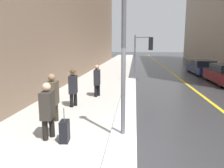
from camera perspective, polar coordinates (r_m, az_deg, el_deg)
The scene contains 12 objects.
ground_plane at distance 5.24m, azimuth -0.20°, elevation -19.38°, with size 160.00×160.00×0.00m, color #2D2D30.
sidewalk_slab at distance 19.86m, azimuth -1.30°, elevation 2.65°, with size 4.00×80.00×0.01m.
road_centre_stripe at distance 20.01m, azimuth 16.02°, elevation 2.31°, with size 0.16×80.00×0.00m.
snow_bank_curb at distance 10.25m, azimuth 4.25°, elevation -4.01°, with size 0.72×12.57×0.17m.
lamp_post at distance 5.72m, azimuth 3.05°, elevation 9.67°, with size 0.28×0.28×4.15m.
traffic_light_near at distance 15.86m, azimuth 8.64°, elevation 9.20°, with size 1.31×0.32×3.29m.
pedestrian_trailing at distance 6.25m, azimuth -16.49°, elevation -6.07°, with size 0.35×0.54×1.59m.
pedestrian_nearside at distance 7.52m, azimuth -15.29°, elevation -2.97°, with size 0.36×0.57×1.66m.
pedestrian_in_glasses at distance 9.29m, azimuth -10.13°, elevation -0.44°, with size 0.35×0.53×1.66m.
pedestrian_with_shoulder_bag at distance 11.02m, azimuth -3.92°, elevation 1.28°, with size 0.35×0.75×1.62m.
parked_car_navy at distance 21.53m, azimuth 22.47°, elevation 4.03°, with size 1.80×4.89×1.24m.
rolling_suitcase at distance 6.11m, azimuth -12.26°, elevation -12.01°, with size 0.25×0.38×0.95m.
Camera 1 is at (0.49, -4.53, 2.58)m, focal length 35.00 mm.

